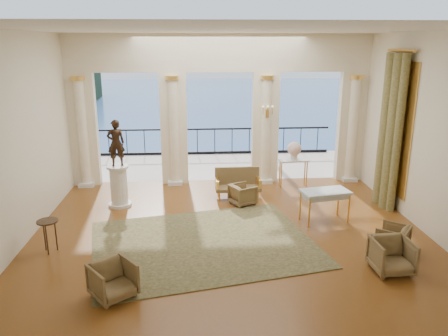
{
  "coord_description": "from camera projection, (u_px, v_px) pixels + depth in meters",
  "views": [
    {
      "loc": [
        -0.75,
        -9.32,
        4.25
      ],
      "look_at": [
        -0.09,
        0.6,
        1.38
      ],
      "focal_mm": 35.0,
      "sensor_mm": 36.0,
      "label": 1
    }
  ],
  "objects": [
    {
      "name": "room_walls",
      "position": [
        235.0,
        117.0,
        8.29
      ],
      "size": [
        9.0,
        9.0,
        9.0
      ],
      "color": "#EDE3C7",
      "rests_on": "ground"
    },
    {
      "name": "armchair_a",
      "position": [
        113.0,
        279.0,
        7.47
      ],
      "size": [
        0.92,
        0.91,
        0.7
      ],
      "primitive_type": "imported",
      "rotation": [
        0.0,
        0.0,
        0.66
      ],
      "color": "#4A3A20",
      "rests_on": "ground"
    },
    {
      "name": "curtain",
      "position": [
        390.0,
        131.0,
        11.31
      ],
      "size": [
        0.33,
        1.4,
        4.09
      ],
      "color": "brown",
      "rests_on": "ground"
    },
    {
      "name": "balustrade",
      "position": [
        215.0,
        144.0,
        17.14
      ],
      "size": [
        9.0,
        0.06,
        1.03
      ],
      "color": "black",
      "rests_on": "terrace"
    },
    {
      "name": "settee",
      "position": [
        238.0,
        183.0,
        12.36
      ],
      "size": [
        1.27,
        0.56,
        0.84
      ],
      "rotation": [
        0.0,
        0.0,
        0.02
      ],
      "color": "#4A3A20",
      "rests_on": "ground"
    },
    {
      "name": "urn",
      "position": [
        294.0,
        150.0,
        13.08
      ],
      "size": [
        0.42,
        0.42,
        0.56
      ],
      "color": "silver",
      "rests_on": "console_table"
    },
    {
      "name": "wall_sconce",
      "position": [
        267.0,
        113.0,
        12.99
      ],
      "size": [
        0.3,
        0.11,
        0.33
      ],
      "color": "#E9AF4C",
      "rests_on": "arcade"
    },
    {
      "name": "headland",
      "position": [
        27.0,
        85.0,
        76.18
      ],
      "size": [
        22.0,
        18.0,
        6.0
      ],
      "primitive_type": "cube",
      "color": "black",
      "rests_on": "sea"
    },
    {
      "name": "armchair_c",
      "position": [
        393.0,
        237.0,
        9.17
      ],
      "size": [
        0.81,
        0.82,
        0.62
      ],
      "primitive_type": "imported",
      "rotation": [
        0.0,
        0.0,
        -2.25
      ],
      "color": "#4A3A20",
      "rests_on": "ground"
    },
    {
      "name": "pedestal",
      "position": [
        119.0,
        187.0,
        11.62
      ],
      "size": [
        0.61,
        0.61,
        1.12
      ],
      "color": "silver",
      "rests_on": "ground"
    },
    {
      "name": "floor",
      "position": [
        230.0,
        232.0,
        10.16
      ],
      "size": [
        9.0,
        9.0,
        0.0
      ],
      "primitive_type": "plane",
      "color": "#4E2712",
      "rests_on": "ground"
    },
    {
      "name": "statue",
      "position": [
        116.0,
        143.0,
        11.29
      ],
      "size": [
        0.51,
        0.41,
        1.22
      ],
      "primitive_type": "imported",
      "rotation": [
        0.0,
        0.0,
        3.44
      ],
      "color": "black",
      "rests_on": "pedestal"
    },
    {
      "name": "sea",
      "position": [
        200.0,
        109.0,
        69.34
      ],
      "size": [
        160.0,
        160.0,
        0.0
      ],
      "primitive_type": "plane",
      "color": "#224F8D",
      "rests_on": "ground"
    },
    {
      "name": "side_table",
      "position": [
        48.0,
        225.0,
        9.03
      ],
      "size": [
        0.43,
        0.43,
        0.7
      ],
      "color": "black",
      "rests_on": "ground"
    },
    {
      "name": "arcade",
      "position": [
        220.0,
        100.0,
        13.1
      ],
      "size": [
        9.0,
        0.56,
        4.5
      ],
      "color": "beige",
      "rests_on": "ground"
    },
    {
      "name": "rug",
      "position": [
        204.0,
        243.0,
        9.55
      ],
      "size": [
        5.37,
        4.57,
        0.02
      ],
      "primitive_type": "cube",
      "rotation": [
        0.0,
        0.0,
        0.21
      ],
      "color": "#2E361C",
      "rests_on": "ground"
    },
    {
      "name": "game_table",
      "position": [
        325.0,
        194.0,
        10.59
      ],
      "size": [
        1.24,
        0.83,
        0.79
      ],
      "rotation": [
        0.0,
        0.0,
        0.19
      ],
      "color": "#96ADBA",
      "rests_on": "ground"
    },
    {
      "name": "palm_tree",
      "position": [
        271.0,
        47.0,
        15.48
      ],
      "size": [
        2.0,
        2.0,
        4.5
      ],
      "color": "#4C3823",
      "rests_on": "terrace"
    },
    {
      "name": "armchair_d",
      "position": [
        243.0,
        193.0,
        11.81
      ],
      "size": [
        0.77,
        0.79,
        0.62
      ],
      "primitive_type": "imported",
      "rotation": [
        0.0,
        0.0,
        2.04
      ],
      "color": "#4A3A20",
      "rests_on": "ground"
    },
    {
      "name": "window_frame",
      "position": [
        397.0,
        128.0,
        11.3
      ],
      "size": [
        0.04,
        1.6,
        3.4
      ],
      "primitive_type": "cube",
      "color": "#E9AF4C",
      "rests_on": "room_walls"
    },
    {
      "name": "armchair_b",
      "position": [
        392.0,
        254.0,
        8.29
      ],
      "size": [
        0.73,
        0.69,
        0.73
      ],
      "primitive_type": "imported",
      "rotation": [
        0.0,
        0.0,
        0.03
      ],
      "color": "#4A3A20",
      "rests_on": "ground"
    },
    {
      "name": "console_table",
      "position": [
        294.0,
        164.0,
        13.2
      ],
      "size": [
        0.9,
        0.42,
        0.83
      ],
      "rotation": [
        0.0,
        0.0,
        0.1
      ],
      "color": "silver",
      "rests_on": "ground"
    },
    {
      "name": "terrace",
      "position": [
        217.0,
        166.0,
        15.73
      ],
      "size": [
        10.0,
        3.6,
        0.1
      ],
      "primitive_type": "cube",
      "color": "beige",
      "rests_on": "ground"
    }
  ]
}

